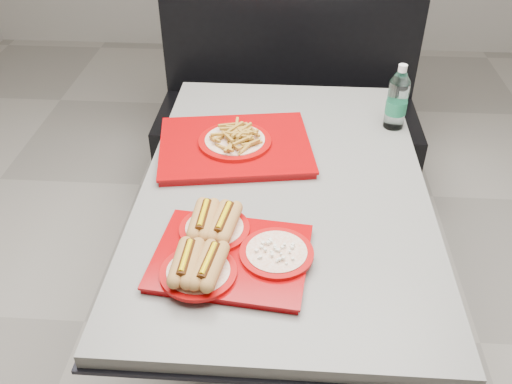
# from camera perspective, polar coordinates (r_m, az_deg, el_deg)

# --- Properties ---
(ground) EXTENTS (6.00, 6.00, 0.00)m
(ground) POSITION_cam_1_polar(r_m,az_deg,el_deg) (2.26, 2.36, -14.51)
(ground) COLOR #9F998E
(ground) RESTS_ON ground
(diner_table) EXTENTS (0.92, 1.42, 0.75)m
(diner_table) POSITION_cam_1_polar(r_m,az_deg,el_deg) (1.84, 2.82, -3.06)
(diner_table) COLOR black
(diner_table) RESTS_ON ground
(booth_bench) EXTENTS (1.30, 0.57, 1.35)m
(booth_bench) POSITION_cam_1_polar(r_m,az_deg,el_deg) (2.85, 3.32, 8.27)
(booth_bench) COLOR black
(booth_bench) RESTS_ON ground
(tray_near) EXTENTS (0.44, 0.37, 0.09)m
(tray_near) POSITION_cam_1_polar(r_m,az_deg,el_deg) (1.44, -3.30, -6.15)
(tray_near) COLOR #990406
(tray_near) RESTS_ON diner_table
(tray_far) EXTENTS (0.57, 0.48, 0.10)m
(tray_far) POSITION_cam_1_polar(r_m,az_deg,el_deg) (1.87, -2.23, 5.17)
(tray_far) COLOR #990406
(tray_far) RESTS_ON diner_table
(water_bottle) EXTENTS (0.08, 0.08, 0.24)m
(water_bottle) POSITION_cam_1_polar(r_m,az_deg,el_deg) (2.05, 14.63, 9.28)
(water_bottle) COLOR silver
(water_bottle) RESTS_ON diner_table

